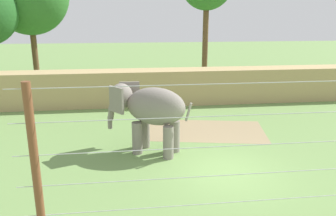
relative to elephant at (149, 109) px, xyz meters
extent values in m
plane|color=#6B8E4C|center=(2.62, -2.29, -1.87)|extent=(120.00, 120.00, 0.00)
cube|color=#937F5B|center=(2.93, 2.29, -1.87)|extent=(6.33, 4.38, 0.01)
cube|color=tan|center=(2.62, 7.87, -0.77)|extent=(36.00, 1.80, 2.20)
cylinder|color=gray|center=(-0.52, -0.14, -1.20)|extent=(0.42, 0.42, 1.35)
cylinder|color=gray|center=(-0.17, 0.51, -1.20)|extent=(0.42, 0.42, 1.35)
cylinder|color=gray|center=(0.69, -0.79, -1.20)|extent=(0.42, 0.42, 1.35)
cylinder|color=gray|center=(1.04, -0.14, -1.20)|extent=(0.42, 0.42, 1.35)
ellipsoid|color=gray|center=(0.26, -0.14, 0.13)|extent=(2.84, 2.37, 1.54)
ellipsoid|color=gray|center=(-1.12, 0.60, 0.40)|extent=(1.34, 1.38, 1.11)
cube|color=gray|center=(-1.31, 0.05, 0.40)|extent=(0.59, 0.75, 1.06)
cube|color=gray|center=(-0.76, 1.06, 0.40)|extent=(0.87, 0.14, 1.06)
cylinder|color=gray|center=(-1.49, 0.80, 0.00)|extent=(0.56, 0.49, 0.60)
cylinder|color=gray|center=(-1.59, 0.85, -0.42)|extent=(0.42, 0.38, 0.56)
cylinder|color=gray|center=(-1.66, 0.89, -0.82)|extent=(0.27, 0.27, 0.53)
cylinder|color=gray|center=(1.49, -0.80, 0.03)|extent=(0.30, 0.22, 0.77)
sphere|color=tan|center=(1.71, 4.37, -1.46)|extent=(0.82, 0.82, 0.82)
cylinder|color=brown|center=(-3.10, -5.49, 0.20)|extent=(0.21, 0.21, 4.13)
cylinder|color=#B7B7BC|center=(2.62, -5.49, -1.13)|extent=(12.44, 0.02, 0.02)
cylinder|color=#B7B7BC|center=(2.62, -5.49, -0.32)|extent=(12.44, 0.02, 0.02)
cylinder|color=#B7B7BC|center=(2.62, -5.49, 0.49)|extent=(12.44, 0.02, 0.02)
cylinder|color=#B7B7BC|center=(2.62, -5.49, 1.29)|extent=(12.44, 0.02, 0.02)
cylinder|color=#B7B7BC|center=(2.62, -5.49, 2.10)|extent=(12.44, 0.02, 0.02)
cylinder|color=brown|center=(-7.91, 14.14, 0.45)|extent=(0.44, 0.44, 4.64)
cylinder|color=brown|center=(5.38, 13.17, 1.27)|extent=(0.44, 0.44, 6.28)
camera|label=1|loc=(-0.85, -13.12, 3.69)|focal=35.77mm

